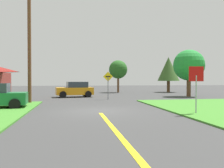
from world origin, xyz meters
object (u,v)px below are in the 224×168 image
(pine_tree_center, at_px, (189,65))
(stop_sign, at_px, (196,80))
(direction_sign, at_px, (108,82))
(car_approaching_junction, at_px, (75,89))
(oak_tree_left, at_px, (118,70))
(utility_pole_mid, at_px, (29,42))
(oak_tree_right, at_px, (168,69))

(pine_tree_center, bearing_deg, stop_sign, -115.61)
(stop_sign, height_order, direction_sign, direction_sign)
(stop_sign, bearing_deg, direction_sign, -65.87)
(pine_tree_center, bearing_deg, car_approaching_junction, 174.75)
(stop_sign, relative_size, pine_tree_center, 0.50)
(direction_sign, height_order, oak_tree_left, oak_tree_left)
(utility_pole_mid, height_order, direction_sign, utility_pole_mid)
(car_approaching_junction, height_order, oak_tree_right, oak_tree_right)
(pine_tree_center, xyz_separation_m, oak_tree_right, (1.28, 8.71, -0.02))
(stop_sign, relative_size, oak_tree_right, 0.49)
(stop_sign, distance_m, direction_sign, 10.71)
(car_approaching_junction, relative_size, oak_tree_right, 0.78)
(car_approaching_junction, relative_size, direction_sign, 1.56)
(car_approaching_junction, bearing_deg, stop_sign, 105.83)
(oak_tree_left, bearing_deg, car_approaching_junction, -126.91)
(pine_tree_center, distance_m, oak_tree_right, 8.80)
(direction_sign, height_order, pine_tree_center, pine_tree_center)
(direction_sign, xyz_separation_m, pine_tree_center, (9.32, 2.50, 1.80))
(stop_sign, bearing_deg, car_approaching_junction, -59.22)
(stop_sign, height_order, oak_tree_right, oak_tree_right)
(direction_sign, distance_m, pine_tree_center, 9.82)
(stop_sign, xyz_separation_m, pine_tree_center, (6.09, 12.71, 1.61))
(stop_sign, height_order, pine_tree_center, pine_tree_center)
(car_approaching_junction, bearing_deg, pine_tree_center, 166.36)
(stop_sign, relative_size, oak_tree_left, 0.55)
(oak_tree_left, xyz_separation_m, oak_tree_right, (7.37, -0.72, 0.09))
(pine_tree_center, bearing_deg, utility_pole_mid, -161.77)
(car_approaching_junction, height_order, utility_pole_mid, utility_pole_mid)
(car_approaching_junction, distance_m, utility_pole_mid, 8.28)
(utility_pole_mid, xyz_separation_m, pine_tree_center, (15.86, 5.22, -1.34))
(utility_pole_mid, xyz_separation_m, oak_tree_left, (9.77, 14.65, -1.46))
(direction_sign, relative_size, oak_tree_left, 0.56)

